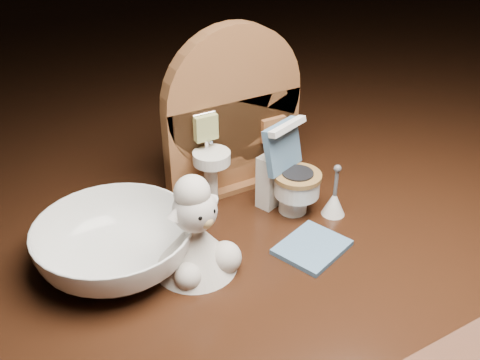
% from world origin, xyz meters
% --- Properties ---
extents(backdrop_panel, '(0.13, 0.05, 0.15)m').
position_xyz_m(backdrop_panel, '(-0.00, 0.06, 0.07)').
color(backdrop_panel, brown).
rests_on(backdrop_panel, ground).
extents(toy_toilet, '(0.05, 0.06, 0.08)m').
position_xyz_m(toy_toilet, '(0.02, 0.01, 0.03)').
color(toy_toilet, white).
rests_on(toy_toilet, ground).
extents(bath_mat, '(0.06, 0.06, 0.00)m').
position_xyz_m(bath_mat, '(0.00, -0.05, 0.00)').
color(bath_mat, '#507699').
rests_on(bath_mat, ground).
extents(toilet_brush, '(0.02, 0.02, 0.05)m').
position_xyz_m(toilet_brush, '(0.05, -0.02, 0.01)').
color(toilet_brush, white).
rests_on(toilet_brush, ground).
extents(plush_lamb, '(0.06, 0.06, 0.08)m').
position_xyz_m(plush_lamb, '(-0.08, -0.03, 0.03)').
color(plush_lamb, beige).
rests_on(plush_lamb, ground).
extents(ceramic_bowl, '(0.15, 0.15, 0.04)m').
position_xyz_m(ceramic_bowl, '(-0.13, 0.01, 0.02)').
color(ceramic_bowl, white).
rests_on(ceramic_bowl, ground).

